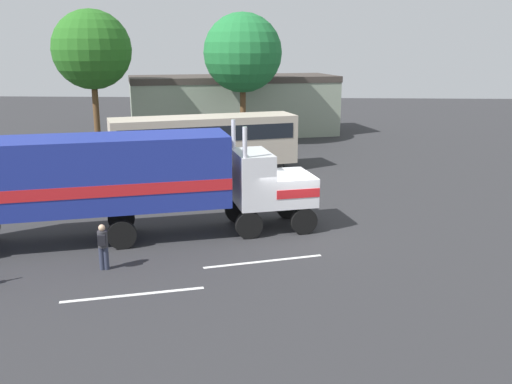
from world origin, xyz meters
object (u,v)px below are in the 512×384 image
(parked_bus, at_px, (204,139))
(tree_center, at_px, (243,53))
(semi_truck, at_px, (121,177))
(tree_left, at_px, (92,50))
(person_bystander, at_px, (103,245))
(parked_car, at_px, (34,161))

(parked_bus, relative_size, tree_center, 1.14)
(parked_bus, bearing_deg, semi_truck, -97.20)
(semi_truck, distance_m, tree_left, 21.59)
(person_bystander, xyz_separation_m, parked_car, (-8.72, 14.14, -0.09))
(parked_bus, xyz_separation_m, parked_car, (-10.06, -1.07, -1.26))
(semi_truck, xyz_separation_m, parked_bus, (1.52, 12.04, -0.46))
(person_bystander, bearing_deg, tree_left, 108.71)
(person_bystander, xyz_separation_m, tree_left, (-7.74, 22.87, 6.25))
(parked_car, bearing_deg, tree_center, 42.57)
(tree_center, bearing_deg, semi_truck, -98.14)
(parked_bus, distance_m, tree_left, 12.92)
(semi_truck, relative_size, parked_bus, 1.28)
(semi_truck, relative_size, tree_left, 1.43)
(parked_bus, bearing_deg, tree_left, 139.90)
(tree_center, bearing_deg, parked_bus, -99.31)
(person_bystander, bearing_deg, parked_car, 121.65)
(parked_car, bearing_deg, parked_bus, 6.09)
(semi_truck, relative_size, person_bystander, 8.75)
(tree_left, bearing_deg, person_bystander, -71.29)
(tree_left, xyz_separation_m, tree_center, (10.67, 1.97, -0.23))
(parked_bus, distance_m, parked_car, 10.20)
(parked_car, bearing_deg, tree_left, 83.64)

